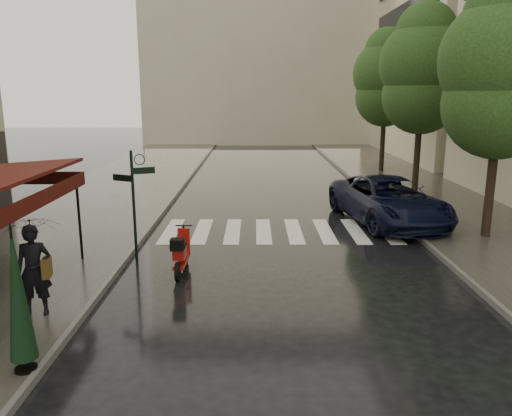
{
  "coord_description": "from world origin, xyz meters",
  "views": [
    {
      "loc": [
        2.14,
        -10.47,
        4.59
      ],
      "look_at": [
        2.19,
        3.44,
        1.4
      ],
      "focal_mm": 35.0,
      "sensor_mm": 36.0,
      "label": 1
    }
  ],
  "objects_px": {
    "parked_car": "(388,200)",
    "parasol_front": "(18,295)",
    "pedestrian_with_umbrella": "(30,235)",
    "scooter": "(181,254)"
  },
  "relations": [
    {
      "from": "parked_car",
      "to": "parasol_front",
      "type": "bearing_deg",
      "value": -141.45
    },
    {
      "from": "pedestrian_with_umbrella",
      "to": "scooter",
      "type": "distance_m",
      "value": 3.99
    },
    {
      "from": "pedestrian_with_umbrella",
      "to": "parasol_front",
      "type": "height_order",
      "value": "pedestrian_with_umbrella"
    },
    {
      "from": "scooter",
      "to": "parasol_front",
      "type": "relative_size",
      "value": 0.7
    },
    {
      "from": "parked_car",
      "to": "parasol_front",
      "type": "relative_size",
      "value": 2.4
    },
    {
      "from": "scooter",
      "to": "parasol_front",
      "type": "xyz_separation_m",
      "value": [
        -1.88,
        -4.91,
        0.92
      ]
    },
    {
      "from": "scooter",
      "to": "parasol_front",
      "type": "distance_m",
      "value": 5.34
    },
    {
      "from": "pedestrian_with_umbrella",
      "to": "parked_car",
      "type": "bearing_deg",
      "value": 29.47
    },
    {
      "from": "pedestrian_with_umbrella",
      "to": "parked_car",
      "type": "distance_m",
      "value": 12.36
    },
    {
      "from": "parked_car",
      "to": "pedestrian_with_umbrella",
      "type": "bearing_deg",
      "value": -150.52
    }
  ]
}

